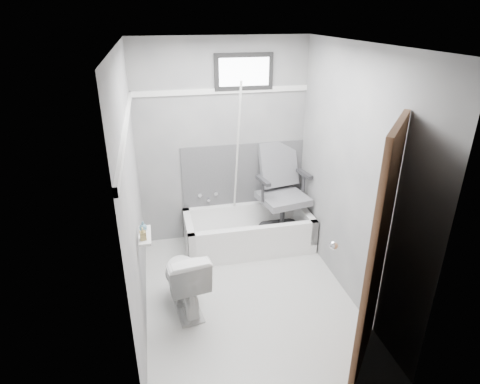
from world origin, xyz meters
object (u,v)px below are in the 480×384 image
object	(u,v)px
bathtub	(248,231)
office_chair	(283,192)
toilet	(184,279)
soap_bottle_b	(143,226)
soap_bottle_a	(143,234)
door	(434,276)

from	to	relation	value
bathtub	office_chair	bearing A→B (deg)	4.88
office_chair	toilet	size ratio (longest dim) A/B	1.59
toilet	soap_bottle_b	world-z (taller)	soap_bottle_b
bathtub	soap_bottle_a	xyz separation A→B (m)	(-1.17, -1.14, 0.76)
office_chair	toilet	xyz separation A→B (m)	(-1.29, -1.00, -0.33)
bathtub	toilet	xyz separation A→B (m)	(-0.85, -0.97, 0.13)
bathtub	office_chair	distance (m)	0.63
bathtub	toilet	world-z (taller)	toilet
toilet	bathtub	bearing A→B (deg)	-139.53
bathtub	door	xyz separation A→B (m)	(0.75, -2.21, 0.79)
soap_bottle_b	door	bearing A→B (deg)	-32.12
bathtub	door	bearing A→B (deg)	-71.25
office_chair	toilet	bearing A→B (deg)	-152.73
soap_bottle_a	bathtub	bearing A→B (deg)	44.37
office_chair	soap_bottle_b	distance (m)	1.94
bathtub	soap_bottle_a	distance (m)	1.80
office_chair	soap_bottle_a	bearing A→B (deg)	-154.32
bathtub	office_chair	xyz separation A→B (m)	(0.44, 0.04, 0.45)
toilet	door	distance (m)	2.13
toilet	soap_bottle_b	distance (m)	0.70
door	bathtub	bearing A→B (deg)	108.75
bathtub	soap_bottle_b	bearing A→B (deg)	-139.35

